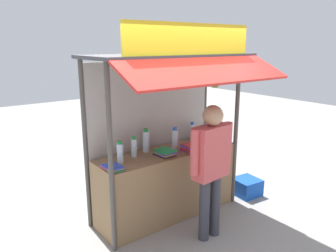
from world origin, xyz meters
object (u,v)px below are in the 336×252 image
object	(u,v)px
water_bottle_mid_left	(134,147)
water_bottle_back_left	(146,141)
water_bottle_back_right	(120,153)
vendor_person	(211,161)
water_bottle_left	(192,132)
magazine_stack_far_left	(215,139)
banana_bunch_inner_right	(215,82)
banana_bunch_inner_left	(156,84)
water_bottle_front_left	(175,139)
magazine_stack_far_right	(112,167)
magazine_stack_front_right	(192,149)
plastic_crate	(246,187)
magazine_stack_rear_center	(165,152)

from	to	relation	value
water_bottle_mid_left	water_bottle_back_left	size ratio (longest dim) A/B	0.84
water_bottle_back_right	vendor_person	world-z (taller)	vendor_person
water_bottle_left	magazine_stack_far_left	xyz separation A→B (m)	(0.23, -0.25, -0.10)
banana_bunch_inner_right	magazine_stack_far_left	bearing A→B (deg)	41.61
banana_bunch_inner_right	water_bottle_mid_left	bearing A→B (deg)	151.33
banana_bunch_inner_left	vendor_person	size ratio (longest dim) A/B	0.16
water_bottle_front_left	water_bottle_mid_left	world-z (taller)	water_bottle_front_left
water_bottle_mid_left	magazine_stack_far_right	world-z (taller)	water_bottle_mid_left
water_bottle_left	water_bottle_mid_left	bearing A→B (deg)	-174.39
magazine_stack_front_right	banana_bunch_inner_left	xyz separation A→B (m)	(-0.71, -0.18, 0.92)
water_bottle_back_right	water_bottle_back_left	xyz separation A→B (m)	(0.49, 0.17, 0.02)
water_bottle_back_right	plastic_crate	xyz separation A→B (m)	(2.06, -0.28, -0.91)
water_bottle_left	water_bottle_back_right	bearing A→B (deg)	-171.22
water_bottle_back_right	vendor_person	bearing A→B (deg)	-44.01
plastic_crate	water_bottle_mid_left	bearing A→B (deg)	168.14
water_bottle_mid_left	water_bottle_front_left	bearing A→B (deg)	-8.76
water_bottle_back_right	banana_bunch_inner_left	size ratio (longest dim) A/B	1.07
water_bottle_left	water_bottle_mid_left	xyz separation A→B (m)	(-1.07, -0.11, -0.00)
magazine_stack_far_right	magazine_stack_far_left	size ratio (longest dim) A/B	0.86
magazine_stack_rear_center	banana_bunch_inner_left	distance (m)	1.03
water_bottle_back_left	magazine_stack_far_right	size ratio (longest dim) A/B	1.17
water_bottle_front_left	water_bottle_back_left	distance (m)	0.39
water_bottle_back_right	magazine_stack_front_right	bearing A→B (deg)	-12.29
magazine_stack_rear_center	banana_bunch_inner_left	bearing A→B (deg)	-139.50
magazine_stack_rear_center	vendor_person	size ratio (longest dim) A/B	0.17
magazine_stack_front_right	vendor_person	bearing A→B (deg)	-108.49
water_bottle_mid_left	water_bottle_back_left	distance (m)	0.24
water_bottle_back_right	magazine_stack_far_right	size ratio (longest dim) A/B	1.03
magazine_stack_far_right	plastic_crate	bearing A→B (deg)	-3.95
water_bottle_left	magazine_stack_rear_center	bearing A→B (deg)	-157.06
water_bottle_back_left	magazine_stack_far_left	distance (m)	1.10
magazine_stack_rear_center	banana_bunch_inner_left	size ratio (longest dim) A/B	1.06
water_bottle_mid_left	banana_bunch_inner_left	world-z (taller)	banana_bunch_inner_left
vendor_person	water_bottle_back_left	bearing A→B (deg)	102.91
water_bottle_back_right	water_bottle_front_left	size ratio (longest dim) A/B	0.88
water_bottle_back_right	magazine_stack_rear_center	distance (m)	0.61
banana_bunch_inner_left	banana_bunch_inner_right	xyz separation A→B (m)	(0.91, -0.00, -0.04)
water_bottle_front_left	water_bottle_back_left	world-z (taller)	same
water_bottle_front_left	magazine_stack_far_right	bearing A→B (deg)	-172.54
water_bottle_mid_left	plastic_crate	size ratio (longest dim) A/B	0.71
water_bottle_mid_left	magazine_stack_far_right	distance (m)	0.50
water_bottle_front_left	water_bottle_back_right	bearing A→B (deg)	-179.35
water_bottle_back_left	banana_bunch_inner_right	size ratio (longest dim) A/B	1.08
banana_bunch_inner_right	vendor_person	world-z (taller)	banana_bunch_inner_right
water_bottle_left	banana_bunch_inner_left	bearing A→B (deg)	-150.76
magazine_stack_rear_center	magazine_stack_far_left	world-z (taller)	magazine_stack_rear_center
water_bottle_mid_left	magazine_stack_rear_center	xyz separation A→B (m)	(0.34, -0.20, -0.09)
water_bottle_back_right	magazine_stack_far_left	distance (m)	1.56
water_bottle_mid_left	magazine_stack_far_left	distance (m)	1.31
magazine_stack_far_right	banana_bunch_inner_left	bearing A→B (deg)	-32.14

